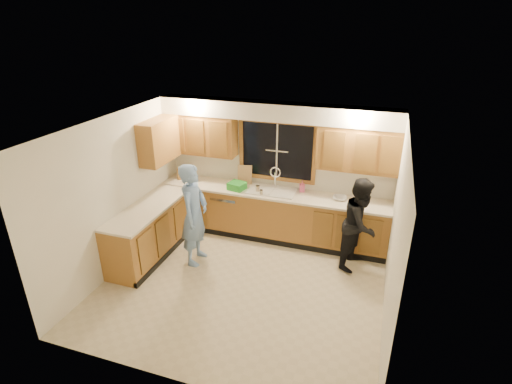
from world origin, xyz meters
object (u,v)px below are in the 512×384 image
woman (361,224)px  stove (131,248)px  sink (272,194)px  knife_block (181,173)px  dishwasher (229,210)px  soap_bottle (302,186)px  dish_crate (237,186)px  bowl (340,198)px  man (194,215)px

woman → stove: bearing=129.6°
sink → knife_block: sink is taller
stove → dishwasher: bearing=62.3°
sink → woman: (1.62, -0.46, -0.09)m
dishwasher → stove: 2.04m
stove → soap_bottle: bearing=40.7°
dish_crate → sink: bearing=9.4°
knife_block → dish_crate: size_ratio=0.84×
dishwasher → dish_crate: (0.21, -0.09, 0.58)m
stove → dish_crate: (1.16, 1.72, 0.54)m
sink → woman: bearing=-16.0°
woman → bowl: (-0.41, 0.50, 0.18)m
woman → bowl: bearing=57.5°
sink → woman: 1.69m
sink → bowl: bearing=1.6°
sink → bowl: sink is taller
stove → woman: woman is taller
dish_crate → soap_bottle: soap_bottle is taller
dishwasher → man: 1.27m
knife_block → stove: bearing=-111.5°
knife_block → bowl: (3.06, 0.01, -0.09)m
dishwasher → stove: bearing=-117.7°
knife_block → soap_bottle: 2.37m
man → soap_bottle: bearing=-50.8°
soap_bottle → bowl: 0.71m
sink → knife_block: size_ratio=3.64×
dishwasher → man: (-0.12, -1.17, 0.46)m
man → dish_crate: bearing=-20.2°
dishwasher → bowl: size_ratio=3.46×
man → knife_block: 1.50m
dishwasher → knife_block: (-1.00, 0.03, 0.63)m
man → soap_bottle: size_ratio=8.35×
sink → soap_bottle: sink is taller
dishwasher → soap_bottle: (1.36, 0.18, 0.61)m
soap_bottle → woman: bearing=-29.6°
dishwasher → man: man is taller
bowl → knife_block: bearing=-179.7°
dishwasher → woman: woman is taller
soap_bottle → bowl: size_ratio=0.88×
dish_crate → bowl: (1.85, 0.14, -0.04)m
dishwasher → bowl: (2.06, 0.05, 0.54)m
man → woman: 2.69m
woman → soap_bottle: woman is taller
stove → bowl: bearing=31.7°
knife_block → dish_crate: (1.21, -0.13, -0.05)m
stove → dish_crate: dish_crate is taller
knife_block → woman: bearing=-31.0°
sink → dish_crate: size_ratio=3.05×
dishwasher → knife_block: 1.18m
stove → knife_block: size_ratio=3.81×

